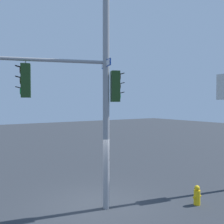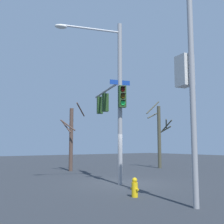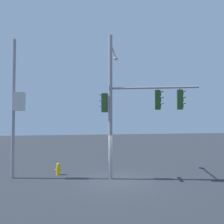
{
  "view_description": "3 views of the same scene",
  "coord_description": "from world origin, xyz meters",
  "views": [
    {
      "loc": [
        -4.82,
        -8.29,
        3.8
      ],
      "look_at": [
        0.77,
        0.04,
        3.45
      ],
      "focal_mm": 41.97,
      "sensor_mm": 36.0,
      "label": 1
    },
    {
      "loc": [
        11.49,
        -9.19,
        1.97
      ],
      "look_at": [
        0.2,
        -0.97,
        3.6
      ],
      "focal_mm": 45.08,
      "sensor_mm": 36.0,
      "label": 2
    },
    {
      "loc": [
        2.7,
        12.46,
        3.38
      ],
      "look_at": [
        0.1,
        -0.38,
        3.85
      ],
      "focal_mm": 36.42,
      "sensor_mm": 36.0,
      "label": 3
    }
  ],
  "objects": [
    {
      "name": "fire_hydrant",
      "position": [
        3.17,
        -2.06,
        0.34
      ],
      "size": [
        0.38,
        0.24,
        0.73
      ],
      "color": "yellow",
      "rests_on": "ground"
    },
    {
      "name": "ground_plane",
      "position": [
        0.0,
        0.0,
        0.0
      ],
      "size": [
        80.0,
        80.0,
        0.0
      ],
      "primitive_type": "plane",
      "color": "#2C3137"
    },
    {
      "name": "main_signal_pole_assembly",
      "position": [
        -0.82,
        -0.32,
        4.66
      ],
      "size": [
        5.39,
        4.9,
        8.36
      ],
      "rotation": [
        0.0,
        0.0,
        2.82
      ],
      "color": "gray",
      "rests_on": "ground"
    }
  ]
}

